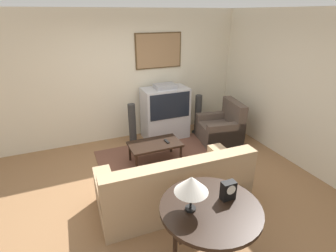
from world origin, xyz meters
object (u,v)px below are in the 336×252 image
object	(u,v)px
couch	(174,187)
armchair	(221,129)
table_lamp	(191,185)
mantel_clock	(228,190)
coffee_table	(155,145)
speaker_tower_left	(132,126)
console_table	(210,213)
tv	(165,113)
speaker_tower_right	(198,116)

from	to	relation	value
couch	armchair	bearing A→B (deg)	-138.22
table_lamp	mantel_clock	world-z (taller)	table_lamp
coffee_table	mantel_clock	distance (m)	2.31
coffee_table	table_lamp	size ratio (longest dim) A/B	2.43
speaker_tower_left	couch	bearing A→B (deg)	-89.44
mantel_clock	console_table	bearing A→B (deg)	-168.39
tv	speaker_tower_right	world-z (taller)	tv
console_table	couch	bearing A→B (deg)	86.38
tv	mantel_clock	xyz separation A→B (m)	(-0.60, -3.19, 0.33)
couch	speaker_tower_left	distance (m)	2.10
couch	coffee_table	size ratio (longest dim) A/B	2.26
armchair	mantel_clock	size ratio (longest dim) A/B	4.54
console_table	mantel_clock	distance (m)	0.29
armchair	speaker_tower_right	world-z (taller)	speaker_tower_right
coffee_table	armchair	bearing A→B (deg)	9.69
tv	mantel_clock	bearing A→B (deg)	-100.58
tv	couch	distance (m)	2.33
tv	speaker_tower_left	size ratio (longest dim) A/B	1.34
coffee_table	speaker_tower_left	xyz separation A→B (m)	(-0.18, 0.86, 0.08)
mantel_clock	table_lamp	bearing A→B (deg)	179.86
armchair	speaker_tower_right	size ratio (longest dim) A/B	1.03
couch	mantel_clock	world-z (taller)	mantel_clock
tv	armchair	bearing A→B (deg)	-32.92
tv	speaker_tower_right	xyz separation A→B (m)	(0.78, -0.09, -0.15)
speaker_tower_right	console_table	bearing A→B (deg)	-117.07
armchair	tv	bearing A→B (deg)	-113.36
console_table	speaker_tower_right	xyz separation A→B (m)	(1.61, 3.14, -0.30)
coffee_table	speaker_tower_left	size ratio (longest dim) A/B	1.04
speaker_tower_right	couch	bearing A→B (deg)	-126.36
tv	coffee_table	world-z (taller)	tv
console_table	speaker_tower_right	world-z (taller)	speaker_tower_right
coffee_table	console_table	distance (m)	2.33
table_lamp	mantel_clock	size ratio (longest dim) A/B	1.89
coffee_table	speaker_tower_right	bearing A→B (deg)	31.89
couch	armchair	world-z (taller)	same
console_table	table_lamp	size ratio (longest dim) A/B	2.67
tv	console_table	size ratio (longest dim) A/B	1.17
couch	coffee_table	xyz separation A→B (m)	(0.16, 1.23, 0.05)
couch	mantel_clock	distance (m)	1.18
console_table	mantel_clock	world-z (taller)	mantel_clock
armchair	coffee_table	size ratio (longest dim) A/B	0.99
console_table	speaker_tower_left	bearing A→B (deg)	89.16
armchair	console_table	distance (m)	3.20
coffee_table	mantel_clock	bearing A→B (deg)	-89.98
speaker_tower_right	coffee_table	bearing A→B (deg)	-148.11
coffee_table	mantel_clock	xyz separation A→B (m)	(0.00, -2.24, 0.56)
armchair	speaker_tower_left	bearing A→B (deg)	-98.07
table_lamp	mantel_clock	xyz separation A→B (m)	(0.44, -0.00, -0.20)
couch	speaker_tower_right	distance (m)	2.60
armchair	coffee_table	xyz separation A→B (m)	(-1.63, -0.28, 0.06)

